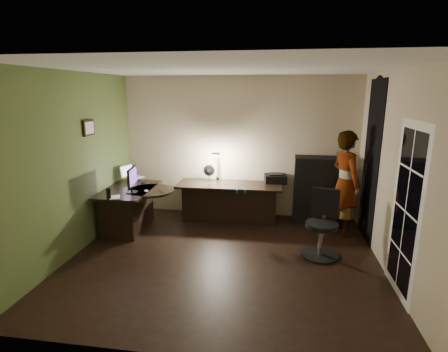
# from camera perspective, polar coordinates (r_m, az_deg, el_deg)

# --- Properties ---
(floor) EXTENTS (4.50, 4.00, 0.01)m
(floor) POSITION_cam_1_polar(r_m,az_deg,el_deg) (5.31, -0.11, -13.37)
(floor) COLOR black
(floor) RESTS_ON ground
(ceiling) EXTENTS (4.50, 4.00, 0.01)m
(ceiling) POSITION_cam_1_polar(r_m,az_deg,el_deg) (4.74, -0.12, 17.26)
(ceiling) COLOR silver
(ceiling) RESTS_ON floor
(wall_back) EXTENTS (4.50, 0.01, 2.70)m
(wall_back) POSITION_cam_1_polar(r_m,az_deg,el_deg) (6.80, 2.47, 4.71)
(wall_back) COLOR #C0AE8E
(wall_back) RESTS_ON floor
(wall_front) EXTENTS (4.50, 0.01, 2.70)m
(wall_front) POSITION_cam_1_polar(r_m,az_deg,el_deg) (2.96, -6.08, -7.39)
(wall_front) COLOR #C0AE8E
(wall_front) RESTS_ON floor
(wall_left) EXTENTS (0.01, 4.00, 2.70)m
(wall_left) POSITION_cam_1_polar(r_m,az_deg,el_deg) (5.64, -23.40, 1.72)
(wall_left) COLOR #C0AE8E
(wall_left) RESTS_ON floor
(wall_right) EXTENTS (0.01, 4.00, 2.70)m
(wall_right) POSITION_cam_1_polar(r_m,az_deg,el_deg) (5.03, 26.18, 0.10)
(wall_right) COLOR #C0AE8E
(wall_right) RESTS_ON floor
(green_wall_overlay) EXTENTS (0.00, 4.00, 2.70)m
(green_wall_overlay) POSITION_cam_1_polar(r_m,az_deg,el_deg) (5.63, -23.27, 1.71)
(green_wall_overlay) COLOR #4C602D
(green_wall_overlay) RESTS_ON floor
(arched_doorway) EXTENTS (0.01, 0.90, 2.60)m
(arched_doorway) POSITION_cam_1_polar(r_m,az_deg,el_deg) (6.12, 22.88, 2.15)
(arched_doorway) COLOR black
(arched_doorway) RESTS_ON floor
(french_door) EXTENTS (0.02, 0.92, 2.10)m
(french_door) POSITION_cam_1_polar(r_m,az_deg,el_deg) (4.60, 27.55, -5.13)
(french_door) COLOR white
(french_door) RESTS_ON floor
(framed_picture) EXTENTS (0.04, 0.30, 0.25)m
(framed_picture) POSITION_cam_1_polar(r_m,az_deg,el_deg) (5.93, -21.29, 7.35)
(framed_picture) COLOR black
(framed_picture) RESTS_ON wall_left
(desk_left) EXTENTS (0.83, 1.32, 0.75)m
(desk_left) POSITION_cam_1_polar(r_m,az_deg,el_deg) (6.43, -15.09, -5.24)
(desk_left) COLOR black
(desk_left) RESTS_ON floor
(desk_right) EXTENTS (1.95, 0.70, 0.73)m
(desk_right) POSITION_cam_1_polar(r_m,az_deg,el_deg) (6.60, 0.86, -4.37)
(desk_right) COLOR black
(desk_right) RESTS_ON floor
(cabinet) EXTENTS (0.84, 0.43, 1.24)m
(cabinet) POSITION_cam_1_polar(r_m,az_deg,el_deg) (6.74, 14.83, -2.18)
(cabinet) COLOR black
(cabinet) RESTS_ON floor
(laptop_stand) EXTENTS (0.26, 0.24, 0.09)m
(laptop_stand) POSITION_cam_1_polar(r_m,az_deg,el_deg) (6.77, -14.32, -0.55)
(laptop_stand) COLOR silver
(laptop_stand) RESTS_ON desk_left
(laptop) EXTENTS (0.41, 0.39, 0.22)m
(laptop) POSITION_cam_1_polar(r_m,az_deg,el_deg) (6.74, -14.40, 0.69)
(laptop) COLOR silver
(laptop) RESTS_ON laptop_stand
(monitor) EXTENTS (0.16, 0.48, 0.31)m
(monitor) POSITION_cam_1_polar(r_m,az_deg,el_deg) (6.04, -14.89, -1.22)
(monitor) COLOR black
(monitor) RESTS_ON desk_left
(mouse) EXTENTS (0.07, 0.10, 0.04)m
(mouse) POSITION_cam_1_polar(r_m,az_deg,el_deg) (6.05, -12.61, -2.38)
(mouse) COLOR silver
(mouse) RESTS_ON desk_left
(phone) EXTENTS (0.08, 0.14, 0.01)m
(phone) POSITION_cam_1_polar(r_m,az_deg,el_deg) (6.65, -12.88, -1.08)
(phone) COLOR black
(phone) RESTS_ON desk_left
(pen) EXTENTS (0.10, 0.12, 0.01)m
(pen) POSITION_cam_1_polar(r_m,az_deg,el_deg) (6.03, -10.29, -2.47)
(pen) COLOR black
(pen) RESTS_ON desk_left
(speaker) EXTENTS (0.08, 0.08, 0.18)m
(speaker) POSITION_cam_1_polar(r_m,az_deg,el_deg) (5.80, -18.32, -2.72)
(speaker) COLOR black
(speaker) RESTS_ON desk_left
(notepad) EXTENTS (0.23, 0.26, 0.01)m
(notepad) POSITION_cam_1_polar(r_m,az_deg,el_deg) (5.87, -17.40, -3.33)
(notepad) COLOR silver
(notepad) RESTS_ON desk_left
(desk_fan) EXTENTS (0.22, 0.14, 0.33)m
(desk_fan) POSITION_cam_1_polar(r_m,az_deg,el_deg) (6.69, -2.41, 0.46)
(desk_fan) COLOR black
(desk_fan) RESTS_ON desk_right
(headphones) EXTENTS (0.18, 0.07, 0.08)m
(headphones) POSITION_cam_1_polar(r_m,az_deg,el_deg) (5.95, 2.80, -2.45)
(headphones) COLOR #0D5589
(headphones) RESTS_ON desk_right
(printer) EXTENTS (0.44, 0.36, 0.18)m
(printer) POSITION_cam_1_polar(r_m,az_deg,el_deg) (6.67, 8.40, -0.37)
(printer) COLOR black
(printer) RESTS_ON desk_right
(desk_lamp) EXTENTS (0.24, 0.31, 0.61)m
(desk_lamp) POSITION_cam_1_polar(r_m,az_deg,el_deg) (6.74, -1.04, 1.81)
(desk_lamp) COLOR black
(desk_lamp) RESTS_ON desk_right
(office_chair) EXTENTS (0.68, 0.68, 1.00)m
(office_chair) POSITION_cam_1_polar(r_m,az_deg,el_deg) (5.37, 15.67, -7.69)
(office_chair) COLOR black
(office_chair) RESTS_ON floor
(person) EXTENTS (0.65, 0.76, 1.79)m
(person) POSITION_cam_1_polar(r_m,az_deg,el_deg) (6.26, 19.19, -1.10)
(person) COLOR #D8A88C
(person) RESTS_ON floor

